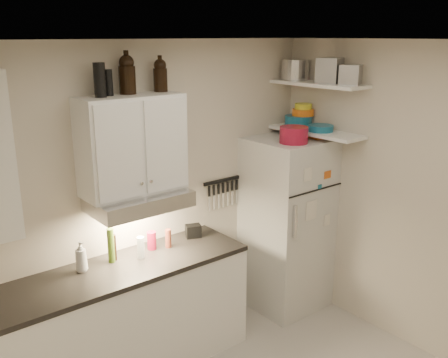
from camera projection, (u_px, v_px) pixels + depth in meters
ceiling at (291, 39)px, 2.76m from camera, size 3.20×3.00×0.02m
back_wall at (156, 197)px, 4.26m from camera, size 3.20×0.02×2.60m
left_wall at (21, 355)px, 2.16m from camera, size 0.02×3.00×2.60m
right_wall at (421, 203)px, 4.10m from camera, size 0.02×3.00×2.60m
base_cabinet at (121, 323)px, 3.93m from camera, size 2.10×0.60×0.88m
countertop at (118, 271)px, 3.80m from camera, size 2.10×0.62×0.04m
upper_cabinet at (132, 145)px, 3.80m from camera, size 0.80×0.33×0.75m
range_hood at (139, 201)px, 3.87m from camera, size 0.76×0.46×0.12m
fridge at (287, 224)px, 4.87m from camera, size 0.70×0.68×1.70m
shelf_hi at (318, 84)px, 4.52m from camera, size 0.30×0.95×0.03m
shelf_lo at (316, 132)px, 4.64m from camera, size 0.30×0.95×0.03m
knife_strip at (222, 181)px, 4.65m from camera, size 0.42×0.02×0.03m
dutch_oven at (294, 135)px, 4.43m from camera, size 0.28×0.28×0.15m
book_stack at (317, 133)px, 4.70m from camera, size 0.23×0.27×0.08m
spice_jar at (301, 134)px, 4.58m from camera, size 0.07×0.07×0.10m
stock_pot at (295, 70)px, 4.74m from camera, size 0.33×0.33×0.19m
tin_a at (330, 70)px, 4.44m from camera, size 0.27×0.26×0.22m
tin_b at (351, 75)px, 4.29m from camera, size 0.22×0.22×0.17m
bowl_teal at (298, 121)px, 4.83m from camera, size 0.26×0.26×0.10m
bowl_orange at (303, 112)px, 4.80m from camera, size 0.21×0.21×0.06m
bowl_yellow at (303, 106)px, 4.78m from camera, size 0.16×0.16×0.05m
plates at (321, 128)px, 4.58m from camera, size 0.30×0.30×0.06m
growler_a at (127, 74)px, 3.72m from camera, size 0.15×0.15×0.30m
growler_b at (160, 75)px, 3.89m from camera, size 0.12×0.12×0.26m
thermos_a at (108, 83)px, 3.62m from camera, size 0.08×0.08×0.19m
thermos_b at (100, 80)px, 3.53m from camera, size 0.11×0.11×0.24m
soap_bottle at (81, 255)px, 3.72m from camera, size 0.12×0.12×0.27m
pepper_mill at (168, 238)px, 4.15m from camera, size 0.06×0.06×0.16m
oil_bottle at (111, 246)px, 3.86m from camera, size 0.06×0.06×0.28m
vinegar_bottle at (114, 247)px, 3.91m from camera, size 0.05×0.05×0.21m
clear_bottle at (141, 247)px, 3.96m from camera, size 0.06×0.06×0.17m
red_jar at (152, 240)px, 4.12m from camera, size 0.09×0.09×0.15m
caddy at (193, 231)px, 4.37m from camera, size 0.16×0.14×0.11m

